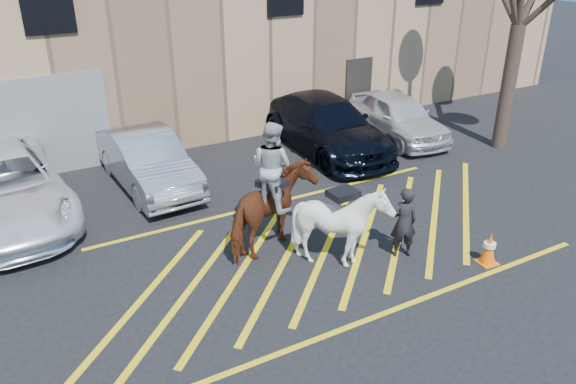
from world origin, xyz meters
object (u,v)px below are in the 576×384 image
car_blue_suv (326,125)px  saddled_white (341,225)px  mounted_bay (272,201)px  car_white_suv (398,116)px  car_silver_sedan (148,161)px  traffic_cone (489,248)px  car_white_pickup (1,188)px  handler (404,223)px

car_blue_suv → saddled_white: saddled_white is taller
mounted_bay → saddled_white: 1.56m
car_blue_suv → car_white_suv: bearing=-2.2°
saddled_white → mounted_bay: bearing=127.9°
car_silver_sedan → traffic_cone: (5.02, -7.27, -0.38)m
car_white_pickup → handler: size_ratio=3.73×
car_white_suv → traffic_cone: bearing=-108.3°
car_silver_sedan → car_blue_suv: (5.69, 0.03, 0.07)m
car_white_suv → car_white_pickup: bearing=-173.3°
handler → traffic_cone: 1.83m
car_white_pickup → car_blue_suv: 9.26m
car_white_pickup → car_silver_sedan: (3.57, 0.16, -0.08)m
car_white_pickup → car_blue_suv: bearing=-2.4°
car_white_suv → saddled_white: bearing=-130.4°
car_silver_sedan → mounted_bay: (1.37, -4.55, 0.43)m
traffic_cone → car_white_suv: bearing=64.8°
car_white_pickup → traffic_cone: (8.59, -7.11, -0.46)m
traffic_cone → saddled_white: bearing=150.9°
mounted_bay → car_white_pickup: bearing=138.4°
mounted_bay → traffic_cone: 4.62m
mounted_bay → saddled_white: (0.95, -1.21, -0.26)m
car_white_pickup → mounted_bay: (4.94, -4.39, 0.35)m
car_blue_suv → mounted_bay: bearing=-130.6°
saddled_white → car_blue_suv: bearing=59.8°
car_blue_suv → traffic_cone: (-0.67, -7.30, -0.45)m
handler → car_white_pickup: bearing=-21.1°
car_white_suv → mounted_bay: (-6.98, -4.36, 0.43)m
car_blue_suv → car_silver_sedan: bearing=-177.0°
car_silver_sedan → car_blue_suv: car_blue_suv is taller
handler → traffic_cone: handler is taller
car_blue_suv → saddled_white: (-3.37, -5.80, 0.10)m
mounted_bay → handler: bearing=-34.8°
car_blue_suv → saddled_white: bearing=-117.5°
saddled_white → traffic_cone: (2.70, -1.50, -0.55)m
mounted_bay → car_white_suv: bearing=32.0°
car_white_pickup → handler: 9.37m
handler → car_blue_suv: bearing=-89.9°
mounted_bay → traffic_cone: bearing=-36.7°
car_silver_sedan → car_white_pickup: bearing=179.8°
car_blue_suv → traffic_cone: bearing=-92.6°
mounted_bay → car_blue_suv: bearing=46.7°
handler → mounted_bay: (-2.27, 1.58, 0.38)m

